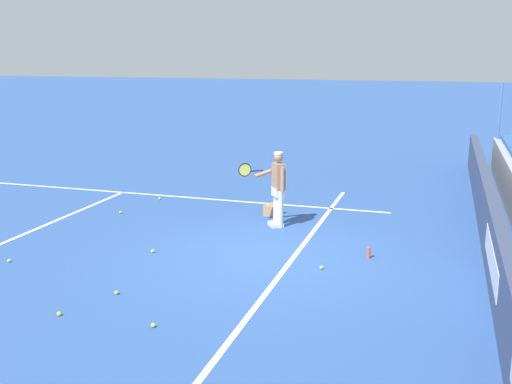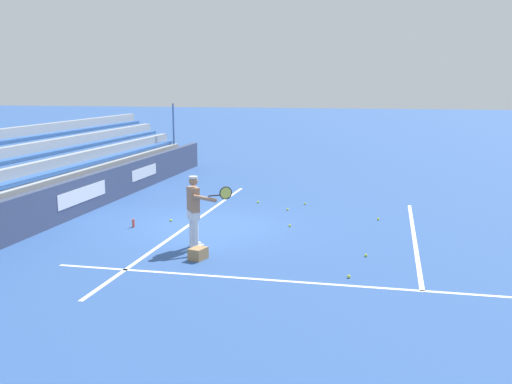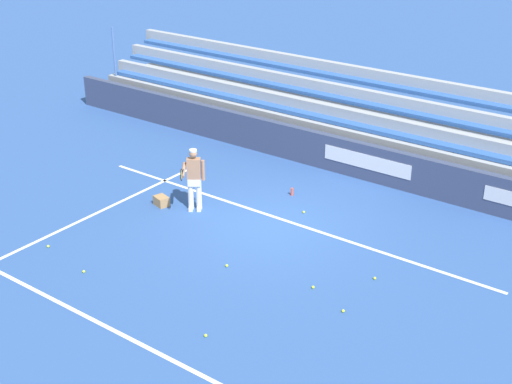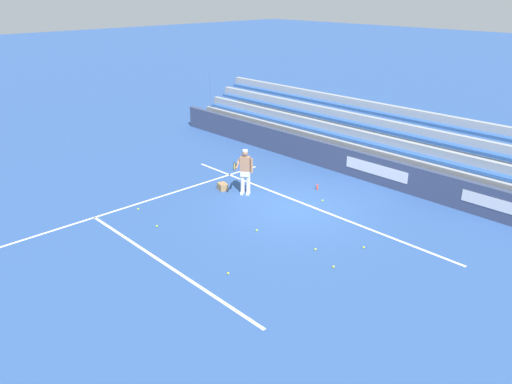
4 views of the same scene
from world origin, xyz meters
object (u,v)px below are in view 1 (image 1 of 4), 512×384
Objects in this scene: ball_box_cardboard at (273,210)px; tennis_ball_midcourt at (153,251)px; tennis_player at (277,188)px; tennis_ball_stray_back at (9,261)px; water_bottle at (369,253)px; tennis_ball_by_box at (117,293)px; tennis_ball_on_baseline at (121,212)px; tennis_ball_far_right at (153,325)px; tennis_ball_far_left at (160,199)px; tennis_ball_near_player at (322,267)px; tennis_ball_toward_net at (59,314)px.

ball_box_cardboard reaches higher than tennis_ball_midcourt.
tennis_ball_stray_back is (-3.90, 4.18, -0.86)m from tennis_player.
tennis_player is 7.80× the size of water_bottle.
tennis_ball_on_baseline is (4.54, 2.55, 0.00)m from tennis_ball_by_box.
ball_box_cardboard is at bearing 0.53° from tennis_ball_far_right.
tennis_ball_midcourt and tennis_ball_far_right have the same top height.
tennis_ball_midcourt is 1.00× the size of tennis_ball_far_right.
tennis_ball_far_left and tennis_ball_near_player have the same top height.
tennis_player is at bearing -17.09° from tennis_ball_by_box.
tennis_ball_by_box is at bearing 162.91° from tennis_player.
water_bottle reaches higher than tennis_ball_midcourt.
tennis_player is 3.28m from tennis_ball_midcourt.
tennis_ball_toward_net is 1.00× the size of tennis_ball_on_baseline.
water_bottle reaches higher than tennis_ball_far_left.
tennis_ball_toward_net and tennis_ball_far_right have the same top height.
tennis_ball_near_player is at bearing -150.57° from ball_box_cardboard.
tennis_ball_near_player is (3.17, -3.37, 0.00)m from tennis_ball_toward_net.
tennis_ball_far_left is 1.00× the size of tennis_ball_toward_net.
tennis_ball_midcourt and tennis_ball_near_player have the same top height.
tennis_ball_far_right is 0.30× the size of water_bottle.
tennis_ball_by_box is at bearing 126.21° from tennis_ball_near_player.
tennis_ball_by_box is 1.07m from tennis_ball_toward_net.
tennis_ball_on_baseline is at bearing 34.01° from tennis_ball_far_right.
tennis_ball_far_right is (-1.67, -3.88, 0.00)m from tennis_ball_stray_back.
tennis_ball_near_player is (-2.48, -1.54, -0.86)m from tennis_player.
tennis_ball_stray_back and tennis_ball_midcourt have the same top height.
tennis_ball_by_box is at bearing -105.43° from tennis_ball_stray_back.
tennis_ball_by_box is at bearing -150.72° from tennis_ball_on_baseline.
tennis_ball_near_player is at bearing -127.03° from tennis_ball_far_left.
tennis_ball_stray_back is at bearing 74.57° from tennis_ball_by_box.
tennis_ball_by_box is 1.00× the size of tennis_ball_toward_net.
tennis_ball_toward_net is at bearing 158.03° from tennis_ball_by_box.
water_bottle is at bearing -133.31° from ball_box_cardboard.
tennis_player reaches higher than tennis_ball_on_baseline.
tennis_ball_stray_back is at bearing 119.79° from tennis_ball_midcourt.
tennis_ball_far_right is at bearing 149.20° from tennis_ball_near_player.
tennis_ball_far_left is at bearing 52.97° from tennis_ball_near_player.
tennis_ball_near_player is at bearing -30.80° from tennis_ball_far_right.
tennis_ball_by_box is 1.00× the size of tennis_ball_far_right.
ball_box_cardboard is at bearing -12.69° from tennis_ball_toward_net.
tennis_player is 25.98× the size of tennis_ball_stray_back.
tennis_ball_stray_back is 3.79m from tennis_ball_on_baseline.
tennis_player is at bearing 54.91° from water_bottle.
tennis_ball_far_right is 6.58m from tennis_ball_on_baseline.
tennis_ball_toward_net is (-0.99, 0.40, 0.00)m from tennis_ball_by_box.
water_bottle is (2.30, -6.46, 0.08)m from tennis_ball_stray_back.
tennis_ball_far_right is at bearing -154.20° from tennis_ball_far_left.
tennis_ball_far_left is 1.00× the size of tennis_ball_on_baseline.
tennis_ball_by_box and tennis_ball_on_baseline have the same top height.
water_bottle is (0.96, -4.13, 0.08)m from tennis_ball_midcourt.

